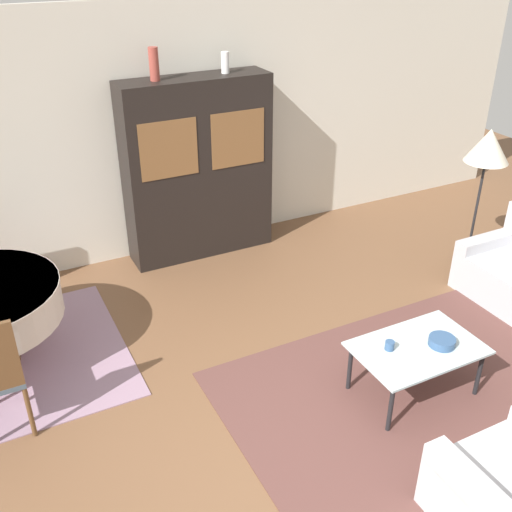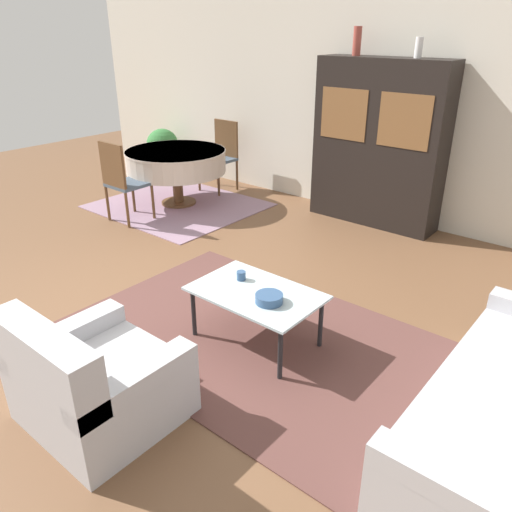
{
  "view_description": "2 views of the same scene",
  "coord_description": "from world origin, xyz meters",
  "px_view_note": "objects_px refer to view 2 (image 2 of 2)",
  "views": [
    {
      "loc": [
        -1.72,
        -2.39,
        3.29
      ],
      "look_at": [
        0.2,
        1.4,
        0.95
      ],
      "focal_mm": 42.0,
      "sensor_mm": 36.0,
      "label": 1
    },
    {
      "loc": [
        3.2,
        -2.22,
        2.3
      ],
      "look_at": [
        1.07,
        0.35,
        0.75
      ],
      "focal_mm": 35.0,
      "sensor_mm": 36.0,
      "label": 2
    }
  ],
  "objects_px": {
    "dining_chair_far": "(222,152)",
    "cup": "(241,276)",
    "vase_tall": "(357,41)",
    "vase_short": "(419,48)",
    "dining_chair_near": "(122,178)",
    "dining_table": "(176,161)",
    "display_cabinet": "(378,144)",
    "bowl": "(269,298)",
    "armchair": "(94,382)",
    "coffee_table": "(256,296)",
    "potted_plant": "(163,147)"
  },
  "relations": [
    {
      "from": "dining_chair_far",
      "to": "vase_short",
      "type": "xyz_separation_m",
      "value": [
        2.76,
        0.22,
        1.5
      ]
    },
    {
      "from": "coffee_table",
      "to": "bowl",
      "type": "xyz_separation_m",
      "value": [
        0.18,
        -0.06,
        0.08
      ]
    },
    {
      "from": "cup",
      "to": "vase_tall",
      "type": "bearing_deg",
      "value": 104.48
    },
    {
      "from": "coffee_table",
      "to": "dining_chair_near",
      "type": "bearing_deg",
      "value": 161.65
    },
    {
      "from": "coffee_table",
      "to": "dining_table",
      "type": "xyz_separation_m",
      "value": [
        -2.99,
        1.89,
        0.2
      ]
    },
    {
      "from": "bowl",
      "to": "dining_chair_near",
      "type": "bearing_deg",
      "value": 161.58
    },
    {
      "from": "dining_chair_near",
      "to": "dining_chair_far",
      "type": "height_order",
      "value": "same"
    },
    {
      "from": "vase_tall",
      "to": "display_cabinet",
      "type": "bearing_deg",
      "value": -0.13
    },
    {
      "from": "dining_table",
      "to": "bowl",
      "type": "relative_size",
      "value": 6.6
    },
    {
      "from": "bowl",
      "to": "vase_short",
      "type": "relative_size",
      "value": 0.96
    },
    {
      "from": "vase_short",
      "to": "display_cabinet",
      "type": "bearing_deg",
      "value": -179.85
    },
    {
      "from": "cup",
      "to": "bowl",
      "type": "relative_size",
      "value": 0.35
    },
    {
      "from": "dining_chair_far",
      "to": "cup",
      "type": "distance_m",
      "value": 3.88
    },
    {
      "from": "dining_chair_far",
      "to": "potted_plant",
      "type": "distance_m",
      "value": 1.38
    },
    {
      "from": "bowl",
      "to": "vase_tall",
      "type": "xyz_separation_m",
      "value": [
        -1.15,
        3.08,
        1.65
      ]
    },
    {
      "from": "cup",
      "to": "potted_plant",
      "type": "xyz_separation_m",
      "value": [
        -4.14,
        2.75,
        -0.04
      ]
    },
    {
      "from": "coffee_table",
      "to": "dining_table",
      "type": "relative_size",
      "value": 0.73
    },
    {
      "from": "display_cabinet",
      "to": "potted_plant",
      "type": "bearing_deg",
      "value": -177.09
    },
    {
      "from": "potted_plant",
      "to": "dining_chair_far",
      "type": "bearing_deg",
      "value": -1.11
    },
    {
      "from": "coffee_table",
      "to": "potted_plant",
      "type": "xyz_separation_m",
      "value": [
        -4.36,
        2.83,
        0.03
      ]
    },
    {
      "from": "potted_plant",
      "to": "vase_tall",
      "type": "bearing_deg",
      "value": 3.27
    },
    {
      "from": "display_cabinet",
      "to": "cup",
      "type": "relative_size",
      "value": 27.01
    },
    {
      "from": "vase_tall",
      "to": "armchair",
      "type": "bearing_deg",
      "value": -80.12
    },
    {
      "from": "dining_chair_far",
      "to": "coffee_table",
      "type": "bearing_deg",
      "value": 136.84
    },
    {
      "from": "vase_tall",
      "to": "vase_short",
      "type": "relative_size",
      "value": 1.48
    },
    {
      "from": "armchair",
      "to": "dining_chair_near",
      "type": "relative_size",
      "value": 0.88
    },
    {
      "from": "dining_chair_near",
      "to": "display_cabinet",
      "type": "bearing_deg",
      "value": 40.1
    },
    {
      "from": "dining_table",
      "to": "vase_tall",
      "type": "bearing_deg",
      "value": 29.25
    },
    {
      "from": "dining_table",
      "to": "bowl",
      "type": "distance_m",
      "value": 3.72
    },
    {
      "from": "dining_chair_near",
      "to": "dining_chair_far",
      "type": "relative_size",
      "value": 1.0
    },
    {
      "from": "dining_table",
      "to": "dining_chair_far",
      "type": "distance_m",
      "value": 0.91
    },
    {
      "from": "dining_chair_far",
      "to": "cup",
      "type": "xyz_separation_m",
      "value": [
        2.77,
        -2.72,
        -0.09
      ]
    },
    {
      "from": "armchair",
      "to": "coffee_table",
      "type": "distance_m",
      "value": 1.34
    },
    {
      "from": "armchair",
      "to": "dining_chair_far",
      "type": "xyz_separation_m",
      "value": [
        -2.76,
        4.11,
        0.29
      ]
    },
    {
      "from": "armchair",
      "to": "coffee_table",
      "type": "height_order",
      "value": "armchair"
    },
    {
      "from": "dining_chair_far",
      "to": "vase_short",
      "type": "distance_m",
      "value": 3.15
    },
    {
      "from": "dining_table",
      "to": "potted_plant",
      "type": "height_order",
      "value": "dining_table"
    },
    {
      "from": "bowl",
      "to": "display_cabinet",
      "type": "bearing_deg",
      "value": 103.75
    },
    {
      "from": "bowl",
      "to": "cup",
      "type": "bearing_deg",
      "value": 160.47
    },
    {
      "from": "armchair",
      "to": "cup",
      "type": "xyz_separation_m",
      "value": [
        0.01,
        1.39,
        0.2
      ]
    },
    {
      "from": "dining_table",
      "to": "vase_short",
      "type": "xyz_separation_m",
      "value": [
        2.76,
        1.12,
        1.47
      ]
    },
    {
      "from": "armchair",
      "to": "potted_plant",
      "type": "xyz_separation_m",
      "value": [
        -4.14,
        4.14,
        0.15
      ]
    },
    {
      "from": "dining_chair_near",
      "to": "dining_table",
      "type": "bearing_deg",
      "value": 90.0
    },
    {
      "from": "dining_chair_near",
      "to": "vase_short",
      "type": "relative_size",
      "value": 4.75
    },
    {
      "from": "dining_chair_near",
      "to": "vase_short",
      "type": "bearing_deg",
      "value": 36.31
    },
    {
      "from": "cup",
      "to": "dining_table",
      "type": "bearing_deg",
      "value": 146.7
    },
    {
      "from": "cup",
      "to": "dining_chair_far",
      "type": "bearing_deg",
      "value": 135.47
    },
    {
      "from": "vase_tall",
      "to": "vase_short",
      "type": "height_order",
      "value": "vase_tall"
    },
    {
      "from": "armchair",
      "to": "vase_short",
      "type": "height_order",
      "value": "vase_short"
    },
    {
      "from": "armchair",
      "to": "display_cabinet",
      "type": "relative_size",
      "value": 0.45
    }
  ]
}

